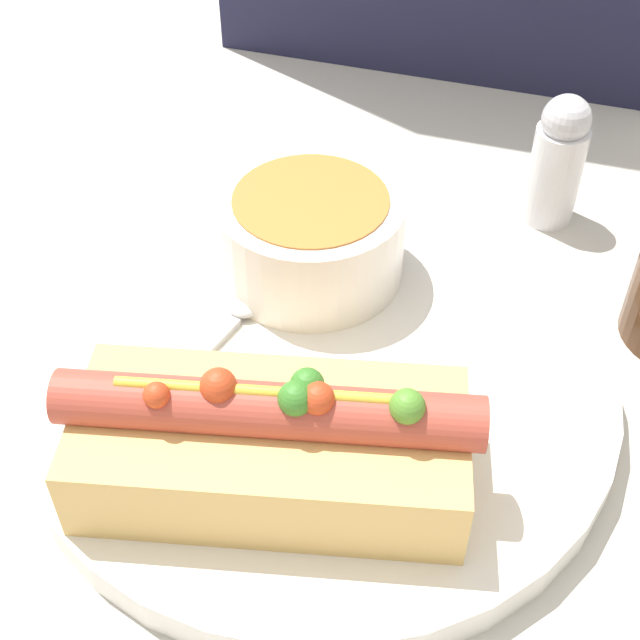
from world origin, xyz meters
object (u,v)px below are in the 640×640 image
(spoon, at_px, (219,333))
(salt_shaker, at_px, (557,160))
(soup_bowl, at_px, (311,232))
(hot_dog, at_px, (266,440))

(spoon, relative_size, salt_shaker, 1.84)
(soup_bowl, relative_size, spoon, 0.65)
(spoon, xyz_separation_m, salt_shaker, (0.15, 0.18, 0.02))
(soup_bowl, bearing_deg, hot_dog, -79.99)
(hot_dog, relative_size, soup_bowl, 1.78)
(hot_dog, distance_m, spoon, 0.09)
(hot_dog, height_order, spoon, hot_dog)
(hot_dog, distance_m, salt_shaker, 0.27)
(salt_shaker, bearing_deg, spoon, -129.31)
(spoon, bearing_deg, salt_shaker, -25.36)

